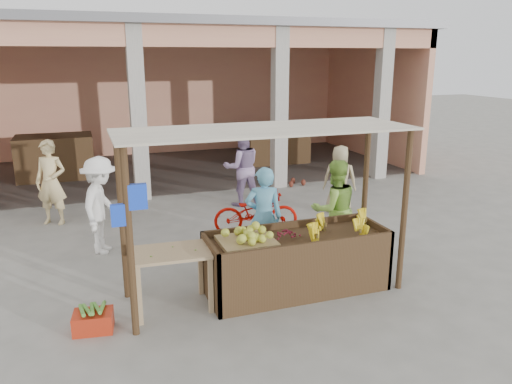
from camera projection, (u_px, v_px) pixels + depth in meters
name	position (u px, v px, depth m)	size (l,w,h in m)	color
ground	(264.00, 295.00, 7.15)	(60.00, 60.00, 0.00)	slate
market_building	(160.00, 77.00, 14.57)	(14.40, 6.40, 4.20)	#E69F78
fruit_stall	(296.00, 264.00, 7.21)	(2.60, 0.95, 0.80)	#452F1B
stall_awning	(262.00, 159.00, 6.68)	(4.09, 1.35, 2.39)	#452F1B
banana_heap	(340.00, 227.00, 7.23)	(1.15, 0.63, 0.21)	yellow
melon_tray	(247.00, 237.00, 6.87)	(0.76, 0.66, 0.20)	#A38754
berry_heap	(285.00, 234.00, 7.08)	(0.46, 0.37, 0.15)	maroon
side_table	(171.00, 261.00, 6.60)	(1.06, 0.74, 0.83)	tan
papaya_pile	(170.00, 244.00, 6.53)	(0.75, 0.43, 0.21)	#539932
red_crate	(93.00, 321.00, 6.19)	(0.48, 0.34, 0.25)	#B62A13
plantain_bundle	(92.00, 310.00, 6.15)	(0.40, 0.28, 0.08)	#549436
produce_sacks	(292.00, 174.00, 13.05)	(1.06, 0.79, 0.64)	maroon
vendor_blue	(264.00, 214.00, 7.95)	(0.66, 0.48, 1.75)	#5FB0D7
vendor_green	(334.00, 207.00, 8.31)	(0.85, 0.49, 1.77)	#95CB4A
motorcycle	(256.00, 212.00, 9.51)	(1.68, 0.58, 0.88)	#A90A02
shopper_a	(101.00, 202.00, 8.49)	(1.17, 0.58, 1.82)	white
shopper_c	(340.00, 176.00, 10.73)	(0.79, 0.51, 1.63)	tan
shopper_e	(51.00, 181.00, 9.96)	(0.67, 0.51, 1.79)	#E1C586
shopper_f	(242.00, 164.00, 11.22)	(0.94, 0.54, 1.92)	#957AA5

